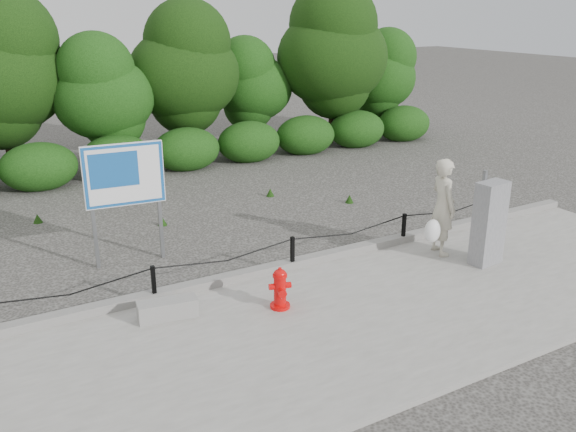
# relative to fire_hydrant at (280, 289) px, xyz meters

# --- Properties ---
(ground) EXTENTS (90.00, 90.00, 0.00)m
(ground) POSITION_rel_fire_hydrant_xyz_m (0.89, 1.17, -0.40)
(ground) COLOR #2D2B28
(ground) RESTS_ON ground
(sidewalk) EXTENTS (14.00, 4.00, 0.08)m
(sidewalk) POSITION_rel_fire_hydrant_xyz_m (0.89, -0.83, -0.36)
(sidewalk) COLOR gray
(sidewalk) RESTS_ON ground
(curb) EXTENTS (14.00, 0.22, 0.14)m
(curb) POSITION_rel_fire_hydrant_xyz_m (0.89, 1.22, -0.25)
(curb) COLOR slate
(curb) RESTS_ON sidewalk
(chain_barrier) EXTENTS (10.06, 0.06, 0.60)m
(chain_barrier) POSITION_rel_fire_hydrant_xyz_m (0.89, 1.17, 0.06)
(chain_barrier) COLOR black
(chain_barrier) RESTS_ON sidewalk
(treeline) EXTENTS (20.33, 3.99, 5.14)m
(treeline) POSITION_rel_fire_hydrant_xyz_m (1.10, 10.08, 2.27)
(treeline) COLOR black
(treeline) RESTS_ON ground
(fire_hydrant) EXTENTS (0.38, 0.39, 0.66)m
(fire_hydrant) POSITION_rel_fire_hydrant_xyz_m (0.00, 0.00, 0.00)
(fire_hydrant) COLOR red
(fire_hydrant) RESTS_ON sidewalk
(pedestrian) EXTENTS (0.80, 0.74, 1.81)m
(pedestrian) POSITION_rel_fire_hydrant_xyz_m (3.63, 0.43, 0.57)
(pedestrian) COLOR #BDB6A2
(pedestrian) RESTS_ON sidewalk
(concrete_block) EXTENTS (0.91, 0.44, 0.28)m
(concrete_block) POSITION_rel_fire_hydrant_xyz_m (-1.60, 0.55, -0.18)
(concrete_block) COLOR gray
(concrete_block) RESTS_ON sidewalk
(utility_cabinet) EXTENTS (0.61, 0.44, 1.67)m
(utility_cabinet) POSITION_rel_fire_hydrant_xyz_m (4.04, -0.33, 0.44)
(utility_cabinet) COLOR gray
(utility_cabinet) RESTS_ON sidewalk
(advertising_sign) EXTENTS (1.40, 0.23, 2.24)m
(advertising_sign) POSITION_rel_fire_hydrant_xyz_m (-1.46, 3.00, 1.18)
(advertising_sign) COLOR slate
(advertising_sign) RESTS_ON ground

